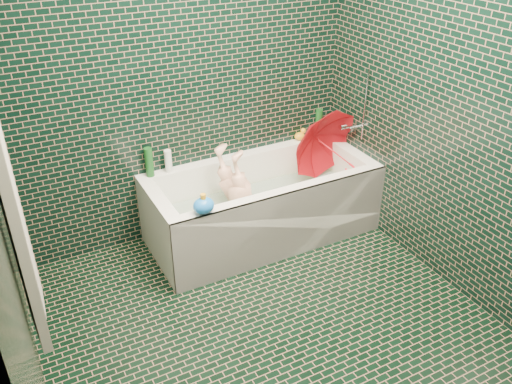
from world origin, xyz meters
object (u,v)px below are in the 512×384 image
bathtub (263,211)px  umbrella (333,151)px  bath_toy (204,205)px  rubber_duck (300,135)px  child (241,203)px

bathtub → umbrella: size_ratio=2.91×
bathtub → bath_toy: 0.80m
umbrella → rubber_duck: (-0.06, 0.38, 0.00)m
umbrella → rubber_duck: umbrella is taller
umbrella → rubber_duck: 0.39m
bathtub → umbrella: 0.71m
child → rubber_duck: bearing=101.0°
bathtub → rubber_duck: 0.75m
rubber_duck → bath_toy: bearing=-154.2°
umbrella → bath_toy: bearing=-171.7°
bath_toy → child: bearing=31.2°
bath_toy → rubber_duck: bearing=22.5°
umbrella → bathtub: bearing=172.2°
rubber_duck → bath_toy: bath_toy is taller
child → umbrella: umbrella is taller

